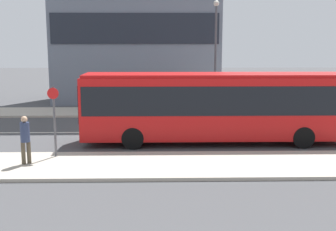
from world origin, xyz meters
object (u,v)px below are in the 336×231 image
(city_bus, at_px, (215,103))
(street_lamp, at_px, (216,46))
(parked_car_0, at_px, (334,109))
(bus_stop_sign, at_px, (54,116))
(pedestrian_near_stop, at_px, (25,137))

(city_bus, xyz_separation_m, street_lamp, (1.00, 7.78, 2.57))
(city_bus, relative_size, parked_car_0, 2.68)
(city_bus, xyz_separation_m, parked_car_0, (7.94, 5.78, -1.19))
(city_bus, height_order, bus_stop_sign, city_bus)
(pedestrian_near_stop, bearing_deg, parked_car_0, -176.61)
(pedestrian_near_stop, height_order, bus_stop_sign, bus_stop_sign)
(city_bus, relative_size, street_lamp, 1.72)
(street_lamp, bearing_deg, bus_stop_sign, -126.20)
(parked_car_0, height_order, bus_stop_sign, bus_stop_sign)
(city_bus, height_order, pedestrian_near_stop, city_bus)
(street_lamp, bearing_deg, pedestrian_near_stop, -126.50)
(parked_car_0, bearing_deg, bus_stop_sign, -149.83)
(parked_car_0, xyz_separation_m, pedestrian_near_stop, (-15.46, -9.53, 0.50))
(city_bus, relative_size, pedestrian_near_stop, 6.72)
(city_bus, distance_m, street_lamp, 8.26)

